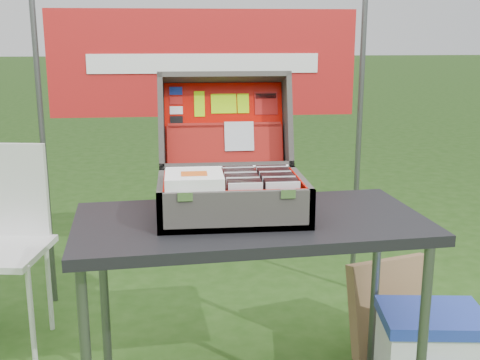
{
  "coord_description": "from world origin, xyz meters",
  "views": [
    {
      "loc": [
        -0.14,
        -2.1,
        1.45
      ],
      "look_at": [
        0.09,
        0.1,
        0.91
      ],
      "focal_mm": 45.0,
      "sensor_mm": 36.0,
      "label": 1
    }
  ],
  "objects": [
    {
      "name": "lid_sticker_cc_c",
      "position": [
        -0.15,
        0.38,
        1.14
      ],
      "size": [
        0.05,
        0.01,
        0.03
      ],
      "primitive_type": "cube",
      "rotation": [
        -1.84,
        0.0,
        0.0
      ],
      "color": "white",
      "rests_on": "suitcase_lid_liner"
    },
    {
      "name": "table_leg_br",
      "position": [
        0.69,
        0.25,
        0.38
      ],
      "size": [
        0.04,
        0.04,
        0.75
      ],
      "primitive_type": "cylinder",
      "color": "#59595B",
      "rests_on": "ground"
    },
    {
      "name": "lid_card_neon_tall",
      "position": [
        -0.05,
        0.39,
        1.17
      ],
      "size": [
        0.04,
        0.03,
        0.1
      ],
      "primitive_type": "cube",
      "rotation": [
        -1.84,
        0.0,
        0.0
      ],
      "color": "#A1E903",
      "rests_on": "suitcase_lid_liner"
    },
    {
      "name": "cd_right_3",
      "position": [
        0.21,
        -0.07,
        0.89
      ],
      "size": [
        0.12,
        0.01,
        0.14
      ],
      "primitive_type": "cube",
      "color": "black",
      "rests_on": "suitcase_liner_floor"
    },
    {
      "name": "chair_leg_fr",
      "position": [
        -0.8,
        0.39,
        0.24
      ],
      "size": [
        0.02,
        0.02,
        0.49
      ],
      "primitive_type": "cylinder",
      "color": "silver",
      "rests_on": "ground"
    },
    {
      "name": "cd_left_12",
      "position": [
        0.08,
        0.12,
        0.89
      ],
      "size": [
        0.12,
        0.01,
        0.14
      ],
      "primitive_type": "cube",
      "color": "silver",
      "rests_on": "suitcase_liner_floor"
    },
    {
      "name": "suitcase_lid_rim_right",
      "position": [
        0.31,
        0.33,
        1.1
      ],
      "size": [
        0.02,
        0.24,
        0.41
      ],
      "primitive_type": "cube",
      "rotation": [
        -1.84,
        0.0,
        0.0
      ],
      "color": "#5D5852",
      "rests_on": "suitcase_lid_back"
    },
    {
      "name": "suitcase_lid_rim_near",
      "position": [
        0.05,
        0.28,
        0.93
      ],
      "size": [
        0.53,
        0.14,
        0.06
      ],
      "primitive_type": "cube",
      "rotation": [
        -1.84,
        0.0,
        0.0
      ],
      "color": "#5D5852",
      "rests_on": "suitcase_lid_back"
    },
    {
      "name": "cd_right_0",
      "position": [
        0.21,
        -0.13,
        0.89
      ],
      "size": [
        0.12,
        0.01,
        0.14
      ],
      "primitive_type": "cube",
      "color": "silver",
      "rests_on": "suitcase_liner_floor"
    },
    {
      "name": "suitcase_base_bottom",
      "position": [
        0.05,
        0.01,
        0.81
      ],
      "size": [
        0.53,
        0.38,
        0.02
      ],
      "primitive_type": "cube",
      "color": "#5D5852",
      "rests_on": "table_top"
    },
    {
      "name": "table_top",
      "position": [
        0.11,
        -0.01,
        0.77
      ],
      "size": [
        1.32,
        0.73,
        0.04
      ],
      "primitive_type": "cube",
      "rotation": [
        0.0,
        0.0,
        0.08
      ],
      "color": "black",
      "rests_on": "ground"
    },
    {
      "name": "lid_card_neon_main",
      "position": [
        0.05,
        0.39,
        1.17
      ],
      "size": [
        0.11,
        0.02,
        0.08
      ],
      "primitive_type": "cube",
      "rotation": [
        -1.84,
        0.0,
        0.0
      ],
      "color": "#A1E903",
      "rests_on": "suitcase_lid_liner"
    },
    {
      "name": "cd_left_5",
      "position": [
        0.08,
        -0.03,
        0.89
      ],
      "size": [
        0.12,
        0.01,
        0.14
      ],
      "primitive_type": "cube",
      "color": "black",
      "rests_on": "suitcase_liner_floor"
    },
    {
      "name": "cd_left_8",
      "position": [
        0.08,
        0.04,
        0.89
      ],
      "size": [
        0.12,
        0.01,
        0.14
      ],
      "primitive_type": "cube",
      "color": "silver",
      "rests_on": "suitcase_liner_floor"
    },
    {
      "name": "cd_left_6",
      "position": [
        0.08,
        -0.01,
        0.89
      ],
      "size": [
        0.12,
        0.01,
        0.14
      ],
      "primitive_type": "cube",
      "color": "black",
      "rests_on": "suitcase_liner_floor"
    },
    {
      "name": "suitcase_liner_wall_back",
      "position": [
        0.05,
        0.18,
        0.88
      ],
      "size": [
        0.49,
        0.01,
        0.12
      ],
      "primitive_type": "cube",
      "color": "red",
      "rests_on": "suitcase_base_bottom"
    },
    {
      "name": "cd_right_4",
      "position": [
        0.21,
        -0.05,
        0.89
      ],
      "size": [
        0.12,
        0.01,
        0.14
      ],
      "primitive_type": "cube",
      "color": "silver",
      "rests_on": "suitcase_liner_floor"
    },
    {
      "name": "songbook_6",
      "position": [
        -0.09,
        -0.06,
        0.97
      ],
      "size": [
        0.2,
        0.2,
        0.0
      ],
      "primitive_type": "cube",
      "color": "white",
      "rests_on": "suitcase_base_wall_front"
    },
    {
      "name": "cd_right_13",
      "position": [
        0.21,
        0.14,
        0.89
      ],
      "size": [
        0.12,
        0.01,
        0.14
      ],
      "primitive_type": "cube",
      "color": "black",
      "rests_on": "suitcase_liner_floor"
    },
    {
      "name": "cd_left_13",
      "position": [
        0.08,
        0.14,
        0.89
      ],
      "size": [
        0.12,
        0.01,
        0.14
      ],
      "primitive_type": "cube",
      "color": "black",
      "rests_on": "suitcase_liner_floor"
    },
    {
      "name": "cd_right_7",
      "position": [
        0.21,
        0.02,
        0.89
      ],
      "size": [
        0.12,
        0.01,
        0.14
      ],
      "primitive_type": "cube",
      "color": "black",
      "rests_on": "suitcase_liner_floor"
    },
    {
      "name": "table_leg_bl",
      "position": [
        -0.46,
        0.25,
        0.38
      ],
      "size": [
        0.04,
        0.04,
        0.75
      ],
      "primitive_type": "cylinder",
      "color": "#59595B",
      "rests_on": "ground"
    },
    {
      "name": "banner_post_right",
      "position": [
        0.85,
        1.1,
        0.85
      ],
      "size": [
        0.03,
        0.03,
        1.7
      ],
      "primitive_type": "cylinder",
      "color": "#59595B",
      "rests_on": "ground"
    },
    {
      "name": "suitcase_hinge",
      "position": [
        0.05,
        0.2,
        0.94
      ],
      "size": [
        0.48,
        0.02,
        0.02
      ],
      "primitive_type": "cylinder",
      "rotation": [
        0.0,
        1.57,
        0.0
      ],
      "color": "silver",
      "rests_on": "suitcase_base_wall_back"
    },
    {
      "name": "chair_upright_right",
      "position": [
        -0.8,
        0.78,
        0.71
      ],
      "size": [
        0.02,
        0.02,
        0.45
      ],
      "primitive_type": "cylinder",
      "color": "silver",
      "rests_on": "chair_seat"
    },
    {
      "name": "lid_card_neon_small",
      "position": [
        0.13,
        0.39,
        1.17
      ],
      "size": [
        0.05,
        0.02,
        0.08
      ],
      "primitive_type": "cube",
      "rotation": [
        -1.84,
        0.0,
        0.0
      ],
      "color": "#A1E903",
      "rests_on": "suitcase_lid_liner"
    },
    {
      "name": "songbook_0",
      "position": [
        -0.09,
        -0.06,
        0.94
      ],
      "size": [
        0.2,
        0.2,
        0.0
      ],
      "primitive_type": "cube",
      "color": "white",
      "rests_on": "suitcase_base_wall_front"
    },
    {
      "name": "suitcase_base_wall_left",
      "position": [
        -0.21,
        0.01,
        0.87
      ],
      "size": [
        0.02,
        0.38,
        0.14
      ],
      "primitive_type": "cube",
      "color": "#5D5852",
      "rests_on": "table_top"
    },
    {
      "name": "suitcase_liner_floor",
      "position": [
        0.05,
        0.01,
        0.82
      ],
      "size": [
        0.49,
        0.34,
        0.01
      ],
      "primitive_type": "cube",
      "color": "red",
      "rests_on": "suitcase_base_bottom"
    },
    {
      "name": "suitcase_lid_liner",
      "position": [
        0.05,
        0.37,
        1.09
      ],
      "size": [
        0.49,
        0.1,
        0.33
      ],
      "primitive_type": "cube",
      "rotation": [
        -1.84,
        0.0,
        0.0
      ],
      "color": "red",
      "rests_on": "suitcase_lid_back"
    },
    {
      "name": "cd_right_8",
      "position": [
        0.21,
        0.04,
        0.89
      ],
      "size": [
        0.12,
        0.01,
        0.14
      ],
      "primitive_type": "cube",
      "color": "silver",
      "rests_on": "suitcase_liner_floor"
    },
    {
      "name": "lid_sticker_cc_a",
      "position": [
        -0.15,
        0.4,
        1.22
      ],
      "size": [
        0.05,
        0.01,
        0.03
      ],
      "primitive_type": "cube",
      "rotation": [
        -1.84,
        0.0,
        0.0
      ],
      "color": "#1933B2",
      "rests_on": "suitcase_lid_liner"
    },
    {
      "name": "suitcase_latch_left",
      "position": [
        -0.12,
        -0.18,
        0.93
      ],
      "size": [
        0.05,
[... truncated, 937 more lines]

